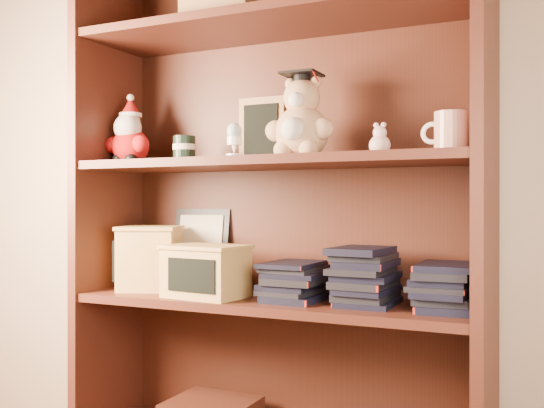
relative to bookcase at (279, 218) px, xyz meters
The scene contains 16 objects.
bookcase is the anchor object (origin of this frame).
shelf_lower 0.25m from the bookcase, 87.06° to the right, with size 1.14×0.33×0.02m.
shelf_upper 0.17m from the bookcase, 87.06° to the right, with size 1.14×0.33×0.02m.
santa_plush 0.56m from the bookcase, behind, with size 0.16×0.12×0.23m.
teachers_tin 0.37m from the bookcase, behind, with size 0.07×0.07×0.08m.
chalkboard_plaque 0.29m from the bookcase, 142.52° to the left, with size 0.15×0.08×0.20m.
egg_cup 0.27m from the bookcase, 122.36° to the right, with size 0.05×0.05×0.10m.
grad_teddy_bear 0.29m from the bookcase, 31.39° to the right, with size 0.20×0.17×0.24m.
pink_figurine 0.38m from the bookcase, ahead, with size 0.06×0.06×0.09m.
teacher_mug 0.55m from the bookcase, ahead, with size 0.12×0.08×0.10m.
certificate_frame 0.35m from the bookcase, 164.63° to the left, with size 0.20×0.05×0.25m.
treats_box 0.44m from the bookcase, behind, with size 0.24×0.24×0.20m.
pencils_box 0.26m from the bookcase, 146.83° to the right, with size 0.25×0.19×0.15m.
book_stack_left 0.19m from the bookcase, 34.07° to the right, with size 0.14×0.20×0.11m.
book_stack_mid 0.32m from the bookcase, 10.28° to the right, with size 0.14×0.20×0.14m.
book_stack_right 0.52m from the bookcase, ahead, with size 0.14×0.20×0.11m.
Camera 1 is at (0.90, -0.34, 0.82)m, focal length 42.00 mm.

